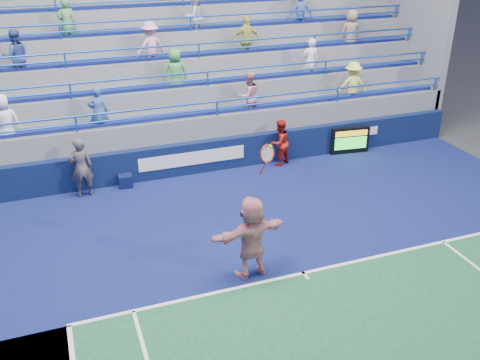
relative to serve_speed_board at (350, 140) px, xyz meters
name	(u,v)px	position (x,y,z in m)	size (l,w,h in m)	color
ground	(303,274)	(-4.89, -6.21, -0.50)	(120.00, 120.00, 0.00)	#333538
sponsor_wall	(220,154)	(-4.89, 0.29, 0.05)	(18.00, 0.32, 1.10)	#0A1839
bleacher_stand	(190,95)	(-4.89, 4.06, 1.05)	(18.00, 5.60, 6.13)	slate
serve_speed_board	(350,140)	(0.00, 0.00, 0.00)	(1.45, 0.33, 1.00)	black
judge_chair	(125,180)	(-8.16, 0.01, -0.26)	(0.46, 0.46, 0.75)	#0C123A
tennis_player	(252,237)	(-6.07, -5.77, 0.54)	(1.98, 0.86, 3.31)	white
line_judge	(81,168)	(-9.46, -0.18, 0.45)	(0.69, 0.45, 1.90)	#131634
ball_girl	(279,143)	(-2.83, -0.05, 0.32)	(0.79, 0.62, 1.63)	#AA1B13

